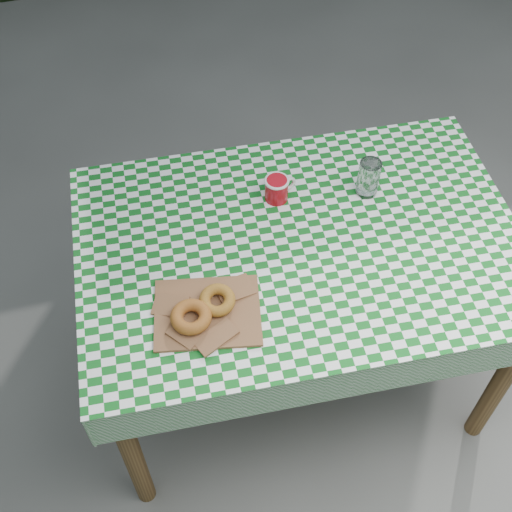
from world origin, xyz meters
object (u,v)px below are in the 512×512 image
at_px(paper_bag, 207,312).
at_px(drinking_glass, 368,178).
at_px(coffee_mug, 277,189).
at_px(table, 295,313).

bearing_deg(paper_bag, drinking_glass, 29.08).
bearing_deg(drinking_glass, paper_bag, -150.92).
distance_m(paper_bag, coffee_mug, 0.47).
bearing_deg(table, drinking_glass, 32.18).
bearing_deg(coffee_mug, drinking_glass, -26.20).
xyz_separation_m(paper_bag, coffee_mug, (0.29, 0.36, 0.03)).
bearing_deg(paper_bag, coffee_mug, 50.93).
xyz_separation_m(table, coffee_mug, (-0.02, 0.19, 0.42)).
relative_size(paper_bag, drinking_glass, 2.34).
bearing_deg(table, paper_bag, -147.79).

